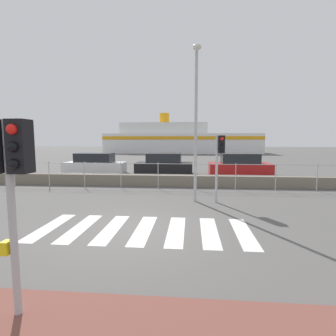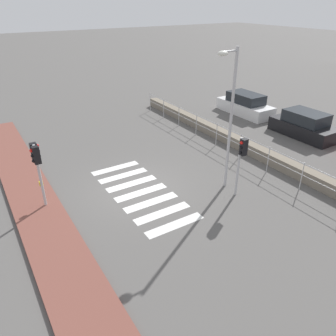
{
  "view_description": "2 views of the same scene",
  "coord_description": "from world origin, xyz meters",
  "px_view_note": "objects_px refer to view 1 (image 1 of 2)",
  "views": [
    {
      "loc": [
        1.65,
        -6.89,
        2.48
      ],
      "look_at": [
        0.86,
        2.0,
        1.5
      ],
      "focal_mm": 28.0,
      "sensor_mm": 36.0,
      "label": 1
    },
    {
      "loc": [
        11.23,
        -5.41,
        7.5
      ],
      "look_at": [
        0.98,
        1.0,
        1.2
      ],
      "focal_mm": 35.0,
      "sensor_mm": 36.0,
      "label": 2
    }
  ],
  "objects_px": {
    "streetlamp": "(196,108)",
    "ferry_boat": "(179,140)",
    "parked_car_red": "(240,166)",
    "parked_car_white": "(95,165)",
    "traffic_light_far": "(220,154)",
    "traffic_light_near": "(9,167)",
    "parked_car_black": "(164,165)"
  },
  "relations": [
    {
      "from": "ferry_boat",
      "to": "parked_car_black",
      "type": "bearing_deg",
      "value": -89.22
    },
    {
      "from": "traffic_light_far",
      "to": "ferry_boat",
      "type": "relative_size",
      "value": 0.1
    },
    {
      "from": "traffic_light_near",
      "to": "parked_car_white",
      "type": "distance_m",
      "value": 16.02
    },
    {
      "from": "streetlamp",
      "to": "traffic_light_near",
      "type": "bearing_deg",
      "value": -109.43
    },
    {
      "from": "parked_car_white",
      "to": "traffic_light_near",
      "type": "bearing_deg",
      "value": -73.07
    },
    {
      "from": "parked_car_black",
      "to": "streetlamp",
      "type": "bearing_deg",
      "value": -75.75
    },
    {
      "from": "traffic_light_far",
      "to": "traffic_light_near",
      "type": "bearing_deg",
      "value": -115.77
    },
    {
      "from": "traffic_light_near",
      "to": "parked_car_black",
      "type": "height_order",
      "value": "traffic_light_near"
    },
    {
      "from": "traffic_light_far",
      "to": "parked_car_black",
      "type": "bearing_deg",
      "value": 110.25
    },
    {
      "from": "traffic_light_near",
      "to": "parked_car_red",
      "type": "bearing_deg",
      "value": 69.55
    },
    {
      "from": "traffic_light_far",
      "to": "ferry_boat",
      "type": "bearing_deg",
      "value": 95.14
    },
    {
      "from": "traffic_light_far",
      "to": "parked_car_red",
      "type": "xyz_separation_m",
      "value": [
        2.26,
        8.15,
        -1.29
      ]
    },
    {
      "from": "traffic_light_far",
      "to": "parked_car_white",
      "type": "bearing_deg",
      "value": 134.74
    },
    {
      "from": "traffic_light_far",
      "to": "ferry_boat",
      "type": "xyz_separation_m",
      "value": [
        -3.41,
        37.95,
        0.36
      ]
    },
    {
      "from": "parked_car_white",
      "to": "parked_car_black",
      "type": "bearing_deg",
      "value": -0.0
    },
    {
      "from": "streetlamp",
      "to": "ferry_boat",
      "type": "bearing_deg",
      "value": 93.74
    },
    {
      "from": "ferry_boat",
      "to": "parked_car_red",
      "type": "distance_m",
      "value": 30.38
    },
    {
      "from": "traffic_light_near",
      "to": "parked_car_white",
      "type": "height_order",
      "value": "traffic_light_near"
    },
    {
      "from": "streetlamp",
      "to": "traffic_light_far",
      "type": "bearing_deg",
      "value": 1.39
    },
    {
      "from": "ferry_boat",
      "to": "parked_car_white",
      "type": "xyz_separation_m",
      "value": [
        -4.66,
        -29.8,
        -1.66
      ]
    },
    {
      "from": "traffic_light_near",
      "to": "traffic_light_far",
      "type": "relative_size",
      "value": 1.04
    },
    {
      "from": "parked_car_white",
      "to": "parked_car_black",
      "type": "distance_m",
      "value": 5.07
    },
    {
      "from": "parked_car_black",
      "to": "parked_car_red",
      "type": "relative_size",
      "value": 0.95
    },
    {
      "from": "parked_car_black",
      "to": "ferry_boat",
      "type": "bearing_deg",
      "value": 90.78
    },
    {
      "from": "ferry_boat",
      "to": "parked_car_black",
      "type": "distance_m",
      "value": 29.85
    },
    {
      "from": "traffic_light_near",
      "to": "parked_car_white",
      "type": "bearing_deg",
      "value": 106.93
    },
    {
      "from": "streetlamp",
      "to": "parked_car_white",
      "type": "distance_m",
      "value": 11.27
    },
    {
      "from": "streetlamp",
      "to": "parked_car_black",
      "type": "xyz_separation_m",
      "value": [
        -2.08,
        8.17,
        -3.03
      ]
    },
    {
      "from": "traffic_light_near",
      "to": "ferry_boat",
      "type": "height_order",
      "value": "ferry_boat"
    },
    {
      "from": "traffic_light_far",
      "to": "parked_car_white",
      "type": "xyz_separation_m",
      "value": [
        -8.07,
        8.15,
        -1.3
      ]
    },
    {
      "from": "ferry_boat",
      "to": "parked_car_white",
      "type": "bearing_deg",
      "value": -98.89
    },
    {
      "from": "streetlamp",
      "to": "ferry_boat",
      "type": "relative_size",
      "value": 0.22
    }
  ]
}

